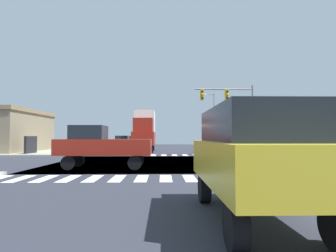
{
  "coord_description": "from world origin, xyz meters",
  "views": [
    {
      "loc": [
        0.11,
        -18.84,
        1.72
      ],
      "look_at": [
        0.71,
        11.04,
        2.91
      ],
      "focal_mm": 29.53,
      "sensor_mm": 36.0,
      "label": 1
    }
  ],
  "objects_px": {
    "sedan_nearside_1": "(122,142)",
    "box_truck_queued_1": "(145,130)",
    "suv_crossing_1": "(253,153)",
    "street_lamp": "(213,116)",
    "pickup_farside_1": "(102,145)",
    "suv_middle_3": "(138,138)",
    "traffic_signal_mast": "(231,104)",
    "suv_trailing_2": "(293,141)",
    "sedan_leading_2": "(131,141)"
  },
  "relations": [
    {
      "from": "street_lamp",
      "to": "suv_trailing_2",
      "type": "bearing_deg",
      "value": -79.51
    },
    {
      "from": "suv_crossing_1",
      "to": "box_truck_queued_1",
      "type": "height_order",
      "value": "box_truck_queued_1"
    },
    {
      "from": "sedan_nearside_1",
      "to": "box_truck_queued_1",
      "type": "bearing_deg",
      "value": 138.53
    },
    {
      "from": "box_truck_queued_1",
      "to": "suv_middle_3",
      "type": "bearing_deg",
      "value": -83.23
    },
    {
      "from": "suv_middle_3",
      "to": "street_lamp",
      "type": "bearing_deg",
      "value": 124.96
    },
    {
      "from": "pickup_farside_1",
      "to": "suv_middle_3",
      "type": "relative_size",
      "value": 1.11
    },
    {
      "from": "sedan_nearside_1",
      "to": "suv_trailing_2",
      "type": "xyz_separation_m",
      "value": [
        15.76,
        -13.04,
        0.28
      ]
    },
    {
      "from": "traffic_signal_mast",
      "to": "sedan_leading_2",
      "type": "distance_m",
      "value": 22.68
    },
    {
      "from": "traffic_signal_mast",
      "to": "suv_crossing_1",
      "type": "distance_m",
      "value": 21.17
    },
    {
      "from": "box_truck_queued_1",
      "to": "pickup_farside_1",
      "type": "bearing_deg",
      "value": 85.9
    },
    {
      "from": "pickup_farside_1",
      "to": "box_truck_queued_1",
      "type": "distance_m",
      "value": 17.48
    },
    {
      "from": "street_lamp",
      "to": "suv_middle_3",
      "type": "relative_size",
      "value": 1.76
    },
    {
      "from": "suv_crossing_1",
      "to": "suv_middle_3",
      "type": "height_order",
      "value": "same"
    },
    {
      "from": "suv_crossing_1",
      "to": "box_truck_queued_1",
      "type": "distance_m",
      "value": 27.3
    },
    {
      "from": "sedan_leading_2",
      "to": "sedan_nearside_1",
      "type": "bearing_deg",
      "value": 90.0
    },
    {
      "from": "suv_crossing_1",
      "to": "sedan_nearside_1",
      "type": "bearing_deg",
      "value": 103.29
    },
    {
      "from": "pickup_farside_1",
      "to": "sedan_leading_2",
      "type": "distance_m",
      "value": 29.9
    },
    {
      "from": "suv_trailing_2",
      "to": "suv_middle_3",
      "type": "relative_size",
      "value": 1.0
    },
    {
      "from": "street_lamp",
      "to": "sedan_nearside_1",
      "type": "relative_size",
      "value": 1.88
    },
    {
      "from": "street_lamp",
      "to": "suv_trailing_2",
      "type": "distance_m",
      "value": 18.45
    },
    {
      "from": "sedan_nearside_1",
      "to": "box_truck_queued_1",
      "type": "xyz_separation_m",
      "value": [
        3.0,
        -2.65,
        1.45
      ]
    },
    {
      "from": "traffic_signal_mast",
      "to": "sedan_nearside_1",
      "type": "xyz_separation_m",
      "value": [
        -11.64,
        9.28,
        -3.79
      ]
    },
    {
      "from": "pickup_farside_1",
      "to": "suv_middle_3",
      "type": "bearing_deg",
      "value": 2.36
    },
    {
      "from": "street_lamp",
      "to": "pickup_farside_1",
      "type": "xyz_separation_m",
      "value": [
        -10.7,
        -24.83,
        -3.53
      ]
    },
    {
      "from": "pickup_farside_1",
      "to": "street_lamp",
      "type": "bearing_deg",
      "value": -23.32
    },
    {
      "from": "suv_crossing_1",
      "to": "suv_trailing_2",
      "type": "relative_size",
      "value": 1.0
    },
    {
      "from": "sedan_nearside_1",
      "to": "pickup_farside_1",
      "type": "relative_size",
      "value": 0.84
    },
    {
      "from": "street_lamp",
      "to": "sedan_nearside_1",
      "type": "bearing_deg",
      "value": -158.97
    },
    {
      "from": "sedan_leading_2",
      "to": "traffic_signal_mast",
      "type": "bearing_deg",
      "value": 121.38
    },
    {
      "from": "sedan_nearside_1",
      "to": "suv_crossing_1",
      "type": "height_order",
      "value": "suv_crossing_1"
    },
    {
      "from": "suv_trailing_2",
      "to": "suv_middle_3",
      "type": "distance_m",
      "value": 38.97
    },
    {
      "from": "pickup_farside_1",
      "to": "sedan_leading_2",
      "type": "relative_size",
      "value": 1.19
    },
    {
      "from": "traffic_signal_mast",
      "to": "suv_trailing_2",
      "type": "xyz_separation_m",
      "value": [
        4.12,
        -3.76,
        -3.51
      ]
    },
    {
      "from": "street_lamp",
      "to": "suv_trailing_2",
      "type": "xyz_separation_m",
      "value": [
        3.3,
        -17.83,
        -3.43
      ]
    },
    {
      "from": "suv_trailing_2",
      "to": "suv_middle_3",
      "type": "xyz_separation_m",
      "value": [
        -15.76,
        35.64,
        0.0
      ]
    },
    {
      "from": "street_lamp",
      "to": "suv_crossing_1",
      "type": "distance_m",
      "value": 35.02
    },
    {
      "from": "sedan_leading_2",
      "to": "suv_middle_3",
      "type": "distance_m",
      "value": 12.8
    },
    {
      "from": "traffic_signal_mast",
      "to": "box_truck_queued_1",
      "type": "height_order",
      "value": "traffic_signal_mast"
    },
    {
      "from": "sedan_nearside_1",
      "to": "suv_crossing_1",
      "type": "distance_m",
      "value": 30.45
    },
    {
      "from": "suv_crossing_1",
      "to": "suv_trailing_2",
      "type": "xyz_separation_m",
      "value": [
        8.76,
        16.59,
        0.0
      ]
    },
    {
      "from": "suv_crossing_1",
      "to": "sedan_leading_2",
      "type": "xyz_separation_m",
      "value": [
        -7.0,
        39.44,
        -0.28
      ]
    },
    {
      "from": "box_truck_queued_1",
      "to": "suv_trailing_2",
      "type": "xyz_separation_m",
      "value": [
        12.76,
        -10.39,
        -1.17
      ]
    },
    {
      "from": "suv_crossing_1",
      "to": "suv_middle_3",
      "type": "relative_size",
      "value": 1.0
    },
    {
      "from": "traffic_signal_mast",
      "to": "suv_trailing_2",
      "type": "distance_m",
      "value": 6.59
    },
    {
      "from": "sedan_nearside_1",
      "to": "street_lamp",
      "type": "bearing_deg",
      "value": -158.97
    },
    {
      "from": "pickup_farside_1",
      "to": "suv_crossing_1",
      "type": "distance_m",
      "value": 10.93
    },
    {
      "from": "sedan_nearside_1",
      "to": "sedan_leading_2",
      "type": "height_order",
      "value": "same"
    },
    {
      "from": "traffic_signal_mast",
      "to": "suv_trailing_2",
      "type": "height_order",
      "value": "traffic_signal_mast"
    },
    {
      "from": "suv_trailing_2",
      "to": "box_truck_queued_1",
      "type": "bearing_deg",
      "value": -129.15
    },
    {
      "from": "sedan_nearside_1",
      "to": "pickup_farside_1",
      "type": "bearing_deg",
      "value": 95.0
    }
  ]
}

